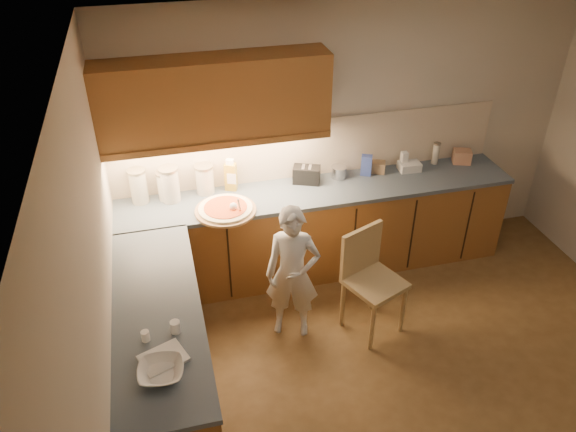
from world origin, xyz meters
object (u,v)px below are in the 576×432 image
(child, at_px, (293,274))
(toaster, at_px, (307,175))
(pizza_on_board, at_px, (226,209))
(wooden_chair, at_px, (369,274))
(oil_jug, at_px, (231,176))

(child, height_order, toaster, child)
(pizza_on_board, height_order, child, child)
(pizza_on_board, relative_size, wooden_chair, 0.56)
(child, xyz_separation_m, oil_jug, (-0.33, 1.00, 0.44))
(child, relative_size, toaster, 4.34)
(wooden_chair, height_order, toaster, toaster)
(child, bearing_deg, toaster, 87.07)
(child, bearing_deg, oil_jug, 127.34)
(pizza_on_board, xyz_separation_m, toaster, (0.83, 0.33, 0.06))
(wooden_chair, relative_size, toaster, 3.35)
(pizza_on_board, bearing_deg, oil_jug, 73.30)
(wooden_chair, bearing_deg, oil_jug, 109.34)
(oil_jug, bearing_deg, toaster, -3.60)
(child, bearing_deg, pizza_on_board, 144.21)
(oil_jug, bearing_deg, pizza_on_board, -106.70)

